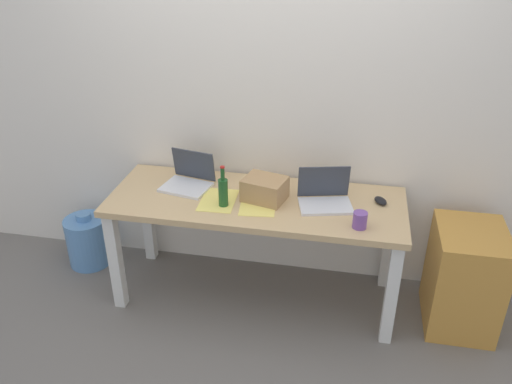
{
  "coord_description": "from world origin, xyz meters",
  "views": [
    {
      "loc": [
        0.54,
        -2.76,
        2.29
      ],
      "look_at": [
        0.0,
        0.0,
        0.78
      ],
      "focal_mm": 36.92,
      "sensor_mm": 36.0,
      "label": 1
    }
  ],
  "objects_px": {
    "desk": "(256,213)",
    "coffee_mug": "(360,220)",
    "water_cooler_jug": "(88,241)",
    "cardboard_box": "(265,189)",
    "laptop_left": "(188,180)",
    "filing_cabinet": "(464,278)",
    "beer_bottle": "(223,191)",
    "computer_mouse": "(381,201)",
    "laptop_right": "(325,197)"
  },
  "relations": [
    {
      "from": "water_cooler_jug",
      "to": "cardboard_box",
      "type": "bearing_deg",
      "value": -4.98
    },
    {
      "from": "cardboard_box",
      "to": "coffee_mug",
      "type": "xyz_separation_m",
      "value": [
        0.58,
        -0.22,
        -0.02
      ]
    },
    {
      "from": "cardboard_box",
      "to": "coffee_mug",
      "type": "relative_size",
      "value": 2.59
    },
    {
      "from": "desk",
      "to": "coffee_mug",
      "type": "bearing_deg",
      "value": -18.3
    },
    {
      "from": "desk",
      "to": "computer_mouse",
      "type": "height_order",
      "value": "computer_mouse"
    },
    {
      "from": "laptop_right",
      "to": "cardboard_box",
      "type": "relative_size",
      "value": 1.43
    },
    {
      "from": "computer_mouse",
      "to": "coffee_mug",
      "type": "height_order",
      "value": "coffee_mug"
    },
    {
      "from": "laptop_left",
      "to": "water_cooler_jug",
      "type": "bearing_deg",
      "value": 177.48
    },
    {
      "from": "computer_mouse",
      "to": "coffee_mug",
      "type": "relative_size",
      "value": 1.05
    },
    {
      "from": "computer_mouse",
      "to": "coffee_mug",
      "type": "distance_m",
      "value": 0.33
    },
    {
      "from": "water_cooler_jug",
      "to": "filing_cabinet",
      "type": "height_order",
      "value": "filing_cabinet"
    },
    {
      "from": "cardboard_box",
      "to": "beer_bottle",
      "type": "bearing_deg",
      "value": -151.39
    },
    {
      "from": "laptop_left",
      "to": "water_cooler_jug",
      "type": "distance_m",
      "value": 1.0
    },
    {
      "from": "laptop_left",
      "to": "laptop_right",
      "type": "height_order",
      "value": "laptop_right"
    },
    {
      "from": "coffee_mug",
      "to": "filing_cabinet",
      "type": "distance_m",
      "value": 0.82
    },
    {
      "from": "desk",
      "to": "beer_bottle",
      "type": "bearing_deg",
      "value": -147.07
    },
    {
      "from": "desk",
      "to": "filing_cabinet",
      "type": "relative_size",
      "value": 2.76
    },
    {
      "from": "desk",
      "to": "water_cooler_jug",
      "type": "height_order",
      "value": "desk"
    },
    {
      "from": "laptop_left",
      "to": "cardboard_box",
      "type": "xyz_separation_m",
      "value": [
        0.51,
        -0.08,
        0.03
      ]
    },
    {
      "from": "beer_bottle",
      "to": "computer_mouse",
      "type": "bearing_deg",
      "value": 12.79
    },
    {
      "from": "coffee_mug",
      "to": "filing_cabinet",
      "type": "height_order",
      "value": "coffee_mug"
    },
    {
      "from": "laptop_right",
      "to": "coffee_mug",
      "type": "xyz_separation_m",
      "value": [
        0.21,
        -0.23,
        -0.0
      ]
    },
    {
      "from": "desk",
      "to": "laptop_left",
      "type": "xyz_separation_m",
      "value": [
        -0.46,
        0.09,
        0.14
      ]
    },
    {
      "from": "cardboard_box",
      "to": "coffee_mug",
      "type": "height_order",
      "value": "cardboard_box"
    },
    {
      "from": "beer_bottle",
      "to": "water_cooler_jug",
      "type": "height_order",
      "value": "beer_bottle"
    },
    {
      "from": "desk",
      "to": "beer_bottle",
      "type": "height_order",
      "value": "beer_bottle"
    },
    {
      "from": "beer_bottle",
      "to": "laptop_right",
      "type": "bearing_deg",
      "value": 12.55
    },
    {
      "from": "laptop_left",
      "to": "beer_bottle",
      "type": "xyz_separation_m",
      "value": [
        0.28,
        -0.2,
        0.05
      ]
    },
    {
      "from": "laptop_left",
      "to": "filing_cabinet",
      "type": "height_order",
      "value": "laptop_left"
    },
    {
      "from": "computer_mouse",
      "to": "laptop_left",
      "type": "bearing_deg",
      "value": 149.47
    },
    {
      "from": "laptop_right",
      "to": "beer_bottle",
      "type": "height_order",
      "value": "beer_bottle"
    },
    {
      "from": "laptop_left",
      "to": "filing_cabinet",
      "type": "distance_m",
      "value": 1.8
    },
    {
      "from": "desk",
      "to": "filing_cabinet",
      "type": "bearing_deg",
      "value": -0.61
    },
    {
      "from": "laptop_right",
      "to": "computer_mouse",
      "type": "xyz_separation_m",
      "value": [
        0.33,
        0.08,
        -0.03
      ]
    },
    {
      "from": "water_cooler_jug",
      "to": "filing_cabinet",
      "type": "bearing_deg",
      "value": -3.11
    },
    {
      "from": "laptop_right",
      "to": "desk",
      "type": "bearing_deg",
      "value": -177.55
    },
    {
      "from": "coffee_mug",
      "to": "filing_cabinet",
      "type": "relative_size",
      "value": 0.14
    },
    {
      "from": "beer_bottle",
      "to": "computer_mouse",
      "type": "xyz_separation_m",
      "value": [
        0.92,
        0.21,
        -0.08
      ]
    },
    {
      "from": "laptop_left",
      "to": "laptop_right",
      "type": "distance_m",
      "value": 0.88
    },
    {
      "from": "laptop_left",
      "to": "beer_bottle",
      "type": "bearing_deg",
      "value": -35.84
    },
    {
      "from": "water_cooler_jug",
      "to": "beer_bottle",
      "type": "bearing_deg",
      "value": -12.36
    },
    {
      "from": "desk",
      "to": "computer_mouse",
      "type": "distance_m",
      "value": 0.76
    },
    {
      "from": "laptop_left",
      "to": "cardboard_box",
      "type": "relative_size",
      "value": 1.35
    },
    {
      "from": "laptop_right",
      "to": "beer_bottle",
      "type": "relative_size",
      "value": 1.36
    },
    {
      "from": "desk",
      "to": "water_cooler_jug",
      "type": "bearing_deg",
      "value": 174.36
    },
    {
      "from": "cardboard_box",
      "to": "water_cooler_jug",
      "type": "distance_m",
      "value": 1.46
    },
    {
      "from": "desk",
      "to": "cardboard_box",
      "type": "height_order",
      "value": "cardboard_box"
    },
    {
      "from": "laptop_left",
      "to": "beer_bottle",
      "type": "relative_size",
      "value": 1.29
    },
    {
      "from": "desk",
      "to": "laptop_right",
      "type": "xyz_separation_m",
      "value": [
        0.42,
        0.02,
        0.15
      ]
    },
    {
      "from": "laptop_left",
      "to": "computer_mouse",
      "type": "distance_m",
      "value": 1.2
    }
  ]
}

